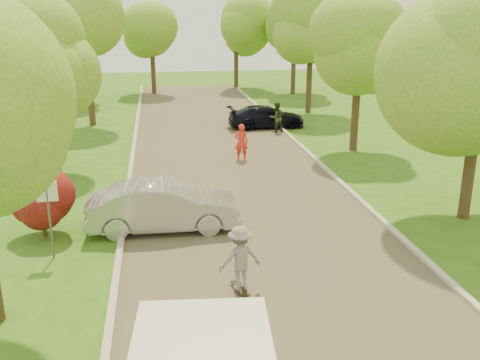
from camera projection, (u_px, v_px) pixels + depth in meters
ground at (299, 319)px, 11.61m from camera, size 100.00×100.00×0.00m
road at (241, 198)px, 19.14m from camera, size 8.00×60.00×0.01m
curb_left at (126, 202)px, 18.53m from camera, size 0.18×60.00×0.12m
curb_right at (350, 191)px, 19.72m from camera, size 0.18×60.00×0.12m
street_sign at (48, 204)px, 14.05m from camera, size 0.55×0.06×2.17m
red_shrub at (41, 202)px, 15.53m from camera, size 1.70×1.70×1.95m
tree_l_midb at (50, 60)px, 20.51m from camera, size 4.30×4.20×6.62m
tree_l_far at (89, 28)px, 29.72m from camera, size 4.92×4.80×7.79m
tree_r_midb at (364, 46)px, 24.29m from camera, size 4.51×4.40×7.01m
tree_r_far at (315, 20)px, 33.51m from camera, size 5.33×5.20×8.34m
tree_bg_a at (66, 27)px, 36.95m from camera, size 5.12×5.00×7.72m
tree_bg_b at (298, 22)px, 41.27m from camera, size 5.12×5.00×7.95m
tree_bg_c at (154, 29)px, 41.69m from camera, size 4.92×4.80×7.33m
tree_bg_d at (239, 24)px, 44.52m from camera, size 5.12×5.00×7.72m
silver_sedan at (164, 206)px, 16.17m from camera, size 4.61×1.70×1.51m
dark_sedan at (266, 117)px, 30.43m from camera, size 4.44×1.99×1.26m
longboard at (240, 289)px, 12.72m from camera, size 0.38×0.84×0.09m
skateboarder at (240, 258)px, 12.47m from camera, size 1.12×0.78×1.58m
person_striped at (241, 142)px, 23.75m from camera, size 0.68×0.52×1.64m
person_olive at (276, 118)px, 29.17m from camera, size 0.96×0.85×1.65m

